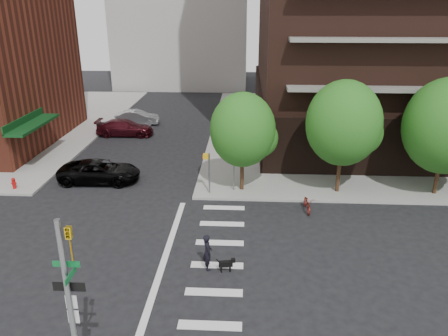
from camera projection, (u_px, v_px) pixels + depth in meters
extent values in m
plane|color=black|center=(152.00, 263.00, 20.12)|extent=(120.00, 120.00, 0.00)
cube|color=gray|center=(419.00, 130.00, 41.02)|extent=(39.00, 33.00, 0.15)
cube|color=silver|center=(210.00, 326.00, 16.23)|extent=(2.40, 0.50, 0.01)
cube|color=silver|center=(214.00, 292.00, 18.10)|extent=(2.40, 0.50, 0.01)
cube|color=silver|center=(217.00, 265.00, 19.97)|extent=(2.40, 0.50, 0.01)
cube|color=silver|center=(220.00, 243.00, 21.83)|extent=(2.40, 0.50, 0.01)
cube|color=silver|center=(222.00, 224.00, 23.70)|extent=(2.40, 0.50, 0.01)
cube|color=silver|center=(224.00, 208.00, 25.57)|extent=(2.40, 0.50, 0.01)
cube|color=silver|center=(163.00, 264.00, 20.09)|extent=(0.30, 13.00, 0.01)
cube|color=black|center=(394.00, 107.00, 40.87)|extent=(25.50, 25.50, 4.00)
cube|color=#0C3814|center=(33.00, 125.00, 31.77)|extent=(1.40, 6.00, 0.20)
cylinder|color=#301E11|center=(242.00, 172.00, 27.40)|extent=(0.24, 0.24, 2.30)
sphere|color=#235B19|center=(243.00, 130.00, 26.42)|extent=(4.00, 4.00, 4.00)
cylinder|color=#301E11|center=(339.00, 172.00, 27.05)|extent=(0.24, 0.24, 2.60)
sphere|color=#235B19|center=(344.00, 123.00, 25.95)|extent=(4.50, 4.50, 4.50)
cylinder|color=#301E11|center=(437.00, 176.00, 26.80)|extent=(0.24, 0.24, 2.30)
sphere|color=#235B19|center=(446.00, 126.00, 25.69)|extent=(5.00, 5.00, 5.00)
cylinder|color=slate|center=(71.00, 317.00, 12.02)|extent=(0.16, 0.16, 6.00)
imported|color=gold|center=(70.00, 244.00, 11.19)|extent=(0.16, 0.20, 1.00)
cube|color=#0A5926|center=(66.00, 264.00, 11.59)|extent=(0.75, 0.02, 0.18)
cube|color=#0A5926|center=(71.00, 275.00, 11.54)|extent=(0.02, 0.75, 0.18)
cube|color=black|center=(69.00, 287.00, 11.82)|extent=(0.90, 0.02, 0.28)
cube|color=silver|center=(71.00, 302.00, 11.99)|extent=(0.32, 0.02, 0.42)
cube|color=silver|center=(74.00, 317.00, 12.17)|extent=(0.32, 0.02, 0.42)
cylinder|color=slate|center=(209.00, 173.00, 26.79)|extent=(0.10, 0.10, 2.60)
cube|color=gold|center=(206.00, 156.00, 26.41)|extent=(0.32, 0.25, 0.32)
cylinder|color=slate|center=(234.00, 174.00, 27.25)|extent=(0.08, 0.08, 2.20)
cube|color=gold|center=(234.00, 161.00, 26.79)|extent=(0.64, 0.02, 0.64)
cylinder|color=#A50C0C|center=(14.00, 184.00, 27.76)|extent=(0.22, 0.22, 0.60)
sphere|color=#A50C0C|center=(13.00, 180.00, 27.65)|extent=(0.24, 0.24, 0.24)
imported|color=black|center=(100.00, 171.00, 29.06)|extent=(2.58, 5.36, 1.47)
imported|color=#410E16|center=(125.00, 128.00, 39.27)|extent=(2.14, 5.10, 1.47)
imported|color=#A5A9AE|center=(137.00, 117.00, 42.91)|extent=(1.69, 4.30, 1.39)
imported|color=maroon|center=(307.00, 204.00, 25.05)|extent=(0.70, 1.78, 0.92)
imported|color=black|center=(207.00, 252.00, 19.43)|extent=(0.72, 0.59, 1.71)
cube|color=black|center=(226.00, 264.00, 19.39)|extent=(0.64, 0.31, 0.24)
cube|color=black|center=(233.00, 260.00, 19.38)|extent=(0.20, 0.17, 0.18)
cylinder|color=black|center=(230.00, 268.00, 19.53)|extent=(0.06, 0.06, 0.27)
cylinder|color=black|center=(222.00, 269.00, 19.43)|extent=(0.06, 0.06, 0.27)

